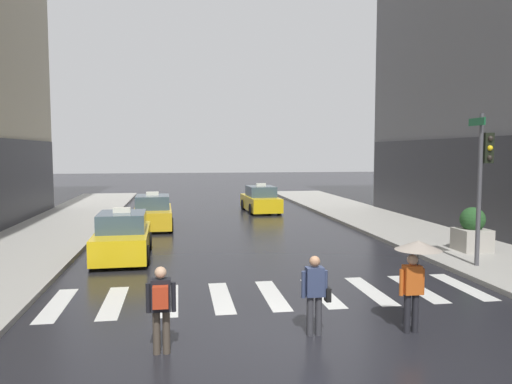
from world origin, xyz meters
TOP-DOWN VIEW (x-y plane):
  - ground_plane at (0.00, 0.00)m, footprint 160.00×160.00m
  - crosswalk_markings at (-0.00, 3.00)m, footprint 11.30×2.80m
  - traffic_light_pole at (7.05, 4.71)m, footprint 0.44×0.84m
  - taxi_lead at (-4.39, 8.42)m, footprint 2.02×4.58m
  - taxi_second at (-3.67, 15.32)m, footprint 2.03×4.59m
  - taxi_third at (2.69, 20.98)m, footprint 2.09×4.61m
  - pedestrian_with_umbrella at (2.42, -0.10)m, footprint 0.96×0.96m
  - pedestrian_with_backpack at (-2.75, -0.44)m, footprint 0.55×0.43m
  - pedestrian_with_handbag at (0.32, 0.06)m, footprint 0.61×0.24m
  - planter_near_corner at (8.19, 6.94)m, footprint 1.10×1.10m

SIDE VIEW (x-z plane):
  - ground_plane at x=0.00m, z-range 0.00..0.00m
  - crosswalk_markings at x=0.00m, z-range 0.00..0.01m
  - taxi_lead at x=-4.39m, z-range -0.18..1.63m
  - taxi_second at x=-3.67m, z-range -0.18..1.63m
  - taxi_third at x=2.69m, z-range -0.18..1.63m
  - planter_near_corner at x=8.19m, z-range 0.07..1.67m
  - pedestrian_with_handbag at x=0.32m, z-range 0.11..1.76m
  - pedestrian_with_backpack at x=-2.75m, z-range 0.15..1.80m
  - pedestrian_with_umbrella at x=2.42m, z-range 0.55..2.49m
  - traffic_light_pole at x=7.05m, z-range 0.86..5.66m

